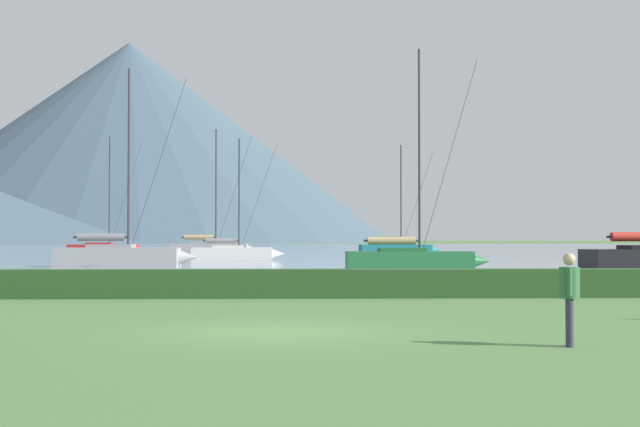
{
  "coord_description": "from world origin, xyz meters",
  "views": [
    {
      "loc": [
        0.25,
        -19.33,
        1.92
      ],
      "look_at": [
        3.38,
        67.96,
        4.12
      ],
      "focal_mm": 53.3,
      "sensor_mm": 36.0,
      "label": 1
    }
  ],
  "objects": [
    {
      "name": "ground_plane",
      "position": [
        0.0,
        0.0,
        0.0
      ],
      "size": [
        1000.0,
        1000.0,
        0.0
      ],
      "primitive_type": "plane",
      "color": "#517A42"
    },
    {
      "name": "harbor_water",
      "position": [
        0.0,
        137.0,
        0.0
      ],
      "size": [
        320.0,
        246.0,
        0.0
      ],
      "primitive_type": "cube",
      "color": "#8499A8",
      "rests_on": "ground_plane"
    },
    {
      "name": "hedge_line",
      "position": [
        0.0,
        11.0,
        0.45
      ],
      "size": [
        80.0,
        1.2,
        0.9
      ],
      "primitive_type": "cube",
      "color": "#284C23",
      "rests_on": "ground_plane"
    },
    {
      "name": "sailboat_slip_1",
      "position": [
        -7.63,
        80.1,
        0.78
      ],
      "size": [
        9.24,
        2.96,
        13.25
      ],
      "rotation": [
        0.0,
        0.0,
        -0.03
      ],
      "color": "#9E9EA3",
      "rests_on": "harbor_water"
    },
    {
      "name": "sailboat_slip_3",
      "position": [
        -4.17,
        60.58,
        0.65
      ],
      "size": [
        7.78,
        2.34,
        10.25
      ],
      "rotation": [
        0.0,
        0.0,
        0.01
      ],
      "color": "white",
      "rests_on": "harbor_water"
    },
    {
      "name": "sailboat_slip_4",
      "position": [
        11.77,
        79.43,
        0.72
      ],
      "size": [
        8.66,
        3.17,
        11.61
      ],
      "rotation": [
        0.0,
        0.0,
        0.09
      ],
      "color": "#19707A",
      "rests_on": "harbor_water"
    },
    {
      "name": "sailboat_slip_7",
      "position": [
        7.36,
        34.5,
        0.71
      ],
      "size": [
        8.25,
        2.52,
        12.72
      ],
      "rotation": [
        0.0,
        0.0,
        0.01
      ],
      "color": "#236B38",
      "rests_on": "harbor_water"
    },
    {
      "name": "sailboat_slip_9",
      "position": [
        -10.57,
        42.85,
        0.78
      ],
      "size": [
        9.16,
        2.71,
        12.96
      ],
      "rotation": [
        0.0,
        0.0,
        -0.0
      ],
      "color": "#9E9EA3",
      "rests_on": "harbor_water"
    },
    {
      "name": "sailboat_slip_10",
      "position": [
        -19.19,
        82.97,
        0.72
      ],
      "size": [
        8.49,
        2.8,
        12.74
      ],
      "rotation": [
        0.0,
        0.0,
        -0.04
      ],
      "color": "red",
      "rests_on": "harbor_water"
    },
    {
      "name": "person_seated_viewer",
      "position": [
        5.24,
        -2.76,
        0.97
      ],
      "size": [
        0.36,
        0.55,
        1.65
      ],
      "rotation": [
        0.0,
        0.0,
        -0.28
      ],
      "color": "#2D3347",
      "rests_on": "ground_plane"
    },
    {
      "name": "distant_hill_central_peak",
      "position": [
        -63.07,
        364.55,
        40.38
      ],
      "size": [
        211.91,
        211.91,
        80.75
      ],
      "primitive_type": "cone",
      "color": "#425666",
      "rests_on": "ground_plane"
    }
  ]
}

